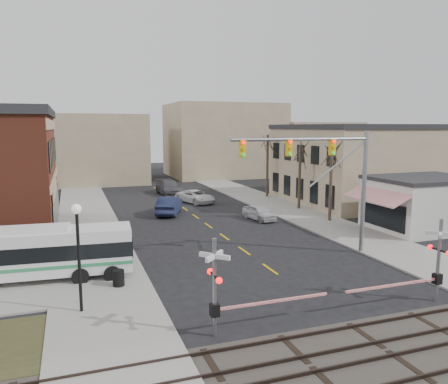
# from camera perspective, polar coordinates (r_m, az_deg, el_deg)

# --- Properties ---
(ground) EXTENTS (160.00, 160.00, 0.00)m
(ground) POSITION_cam_1_polar(r_m,az_deg,el_deg) (24.35, 8.07, -11.36)
(ground) COLOR black
(ground) RESTS_ON ground
(sidewalk_west) EXTENTS (5.00, 60.00, 0.12)m
(sidewalk_west) POSITION_cam_1_polar(r_m,az_deg,el_deg) (41.10, -17.39, -3.37)
(sidewalk_west) COLOR gray
(sidewalk_west) RESTS_ON ground
(sidewalk_east) EXTENTS (5.00, 60.00, 0.12)m
(sidewalk_east) POSITION_cam_1_polar(r_m,az_deg,el_deg) (45.78, 7.10, -1.85)
(sidewalk_east) COLOR gray
(sidewalk_east) RESTS_ON ground
(ballast_strip) EXTENTS (160.00, 5.00, 0.06)m
(ballast_strip) POSITION_cam_1_polar(r_m,az_deg,el_deg) (18.23, 20.40, -18.83)
(ballast_strip) COLOR #332D28
(ballast_strip) RESTS_ON ground
(rail_tracks) EXTENTS (160.00, 3.91, 0.14)m
(rail_tracks) POSITION_cam_1_polar(r_m,az_deg,el_deg) (18.19, 20.42, -18.58)
(rail_tracks) COLOR #2D231E
(rail_tracks) RESTS_ON ground
(tan_building) EXTENTS (20.30, 15.30, 8.50)m
(tan_building) POSITION_cam_1_polar(r_m,az_deg,el_deg) (52.02, 19.63, 3.63)
(tan_building) COLOR gray
(tan_building) RESTS_ON ground
(awning_shop) EXTENTS (9.74, 6.20, 4.30)m
(awning_shop) POSITION_cam_1_polar(r_m,az_deg,el_deg) (38.62, 24.62, -1.32)
(awning_shop) COLOR beige
(awning_shop) RESTS_ON ground
(tree_east_a) EXTENTS (0.28, 0.28, 6.75)m
(tree_east_a) POSITION_cam_1_polar(r_m,az_deg,el_deg) (38.89, 13.78, 1.26)
(tree_east_a) COLOR #382B21
(tree_east_a) RESTS_ON sidewalk_east
(tree_east_b) EXTENTS (0.28, 0.28, 6.30)m
(tree_east_b) POSITION_cam_1_polar(r_m,az_deg,el_deg) (44.17, 9.84, 1.93)
(tree_east_b) COLOR #382B21
(tree_east_b) RESTS_ON sidewalk_east
(tree_east_c) EXTENTS (0.28, 0.28, 7.20)m
(tree_east_c) POSITION_cam_1_polar(r_m,az_deg,el_deg) (51.29, 5.68, 3.42)
(tree_east_c) COLOR #382B21
(tree_east_c) RESTS_ON sidewalk_east
(transit_bus) EXTENTS (11.00, 3.20, 2.79)m
(transit_bus) POSITION_cam_1_polar(r_m,az_deg,el_deg) (25.62, -24.31, -7.30)
(transit_bus) COLOR silver
(transit_bus) RESTS_ON ground
(traffic_signal_mast) EXTENTS (9.37, 0.30, 8.00)m
(traffic_signal_mast) POSITION_cam_1_polar(r_m,az_deg,el_deg) (28.04, 13.66, 3.08)
(traffic_signal_mast) COLOR gray
(traffic_signal_mast) RESTS_ON ground
(rr_crossing_west) EXTENTS (5.60, 1.36, 4.00)m
(rr_crossing_west) POSITION_cam_1_polar(r_m,az_deg,el_deg) (17.60, 0.11, -12.38)
(rr_crossing_west) COLOR gray
(rr_crossing_west) RESTS_ON ground
(rr_crossing_east) EXTENTS (5.60, 1.36, 4.00)m
(rr_crossing_east) POSITION_cam_1_polar(r_m,az_deg,el_deg) (22.87, 25.46, -8.26)
(rr_crossing_east) COLOR gray
(rr_crossing_east) RESTS_ON ground
(street_lamp) EXTENTS (0.44, 0.44, 4.84)m
(street_lamp) POSITION_cam_1_polar(r_m,az_deg,el_deg) (20.05, -18.55, -5.53)
(street_lamp) COLOR black
(street_lamp) RESTS_ON sidewalk_west
(trash_bin) EXTENTS (0.60, 0.60, 0.83)m
(trash_bin) POSITION_cam_1_polar(r_m,az_deg,el_deg) (23.53, -13.61, -10.85)
(trash_bin) COLOR black
(trash_bin) RESTS_ON sidewalk_west
(car_a) EXTENTS (2.18, 4.08, 1.32)m
(car_a) POSITION_cam_1_polar(r_m,az_deg,el_deg) (39.14, 4.61, -2.68)
(car_a) COLOR #B7B6BB
(car_a) RESTS_ON ground
(car_b) EXTENTS (3.60, 5.51, 1.71)m
(car_b) POSITION_cam_1_polar(r_m,az_deg,el_deg) (41.83, -7.17, -1.72)
(car_b) COLOR #171D3A
(car_b) RESTS_ON ground
(car_c) EXTENTS (3.95, 5.46, 1.38)m
(car_c) POSITION_cam_1_polar(r_m,az_deg,el_deg) (47.79, -3.74, -0.60)
(car_c) COLOR silver
(car_c) RESTS_ON ground
(car_d) EXTENTS (2.72, 6.06, 1.72)m
(car_d) POSITION_cam_1_polar(r_m,az_deg,el_deg) (53.99, -7.17, 0.59)
(car_d) COLOR #49484D
(car_d) RESTS_ON ground
(pedestrian_near) EXTENTS (0.70, 0.82, 1.89)m
(pedestrian_near) POSITION_cam_1_polar(r_m,az_deg,el_deg) (25.01, -14.35, -8.43)
(pedestrian_near) COLOR #584C46
(pedestrian_near) RESTS_ON sidewalk_west
(pedestrian_far) EXTENTS (1.06, 0.95, 1.79)m
(pedestrian_far) POSITION_cam_1_polar(r_m,az_deg,el_deg) (29.70, -17.45, -5.97)
(pedestrian_far) COLOR #2C2B4C
(pedestrian_far) RESTS_ON sidewalk_west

